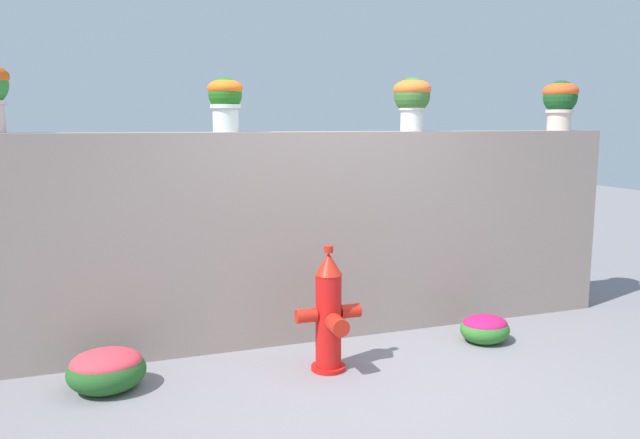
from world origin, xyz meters
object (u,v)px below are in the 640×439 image
potted_plant_1 (225,99)px  fire_hydrant (329,315)px  flower_bush_right (106,368)px  potted_plant_2 (412,97)px  flower_bush_left (485,328)px  potted_plant_3 (560,99)px

potted_plant_1 → fire_hydrant: 1.84m
flower_bush_right → fire_hydrant: bearing=-6.8°
potted_plant_1 → flower_bush_right: bearing=-147.5°
flower_bush_right → potted_plant_2: bearing=13.1°
potted_plant_2 → flower_bush_right: (-2.58, -0.60, -1.86)m
fire_hydrant → flower_bush_left: size_ratio=2.23×
potted_plant_1 → potted_plant_3: potted_plant_3 is taller
potted_plant_3 → fire_hydrant: size_ratio=0.50×
potted_plant_2 → fire_hydrant: 2.06m
potted_plant_1 → potted_plant_2: bearing=-0.7°
potted_plant_3 → flower_bush_right: 4.59m
fire_hydrant → flower_bush_left: fire_hydrant is taller
fire_hydrant → flower_bush_right: bearing=173.2°
potted_plant_2 → flower_bush_left: bearing=-60.2°
potted_plant_3 → flower_bush_left: bearing=-150.7°
potted_plant_1 → flower_bush_left: bearing=-18.8°
potted_plant_3 → flower_bush_left: 2.34m
potted_plant_2 → flower_bush_left: size_ratio=1.10×
potted_plant_1 → potted_plant_2: 1.61m
potted_plant_2 → flower_bush_right: 3.23m
potted_plant_3 → flower_bush_right: bearing=-171.5°
potted_plant_2 → potted_plant_1: bearing=179.3°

